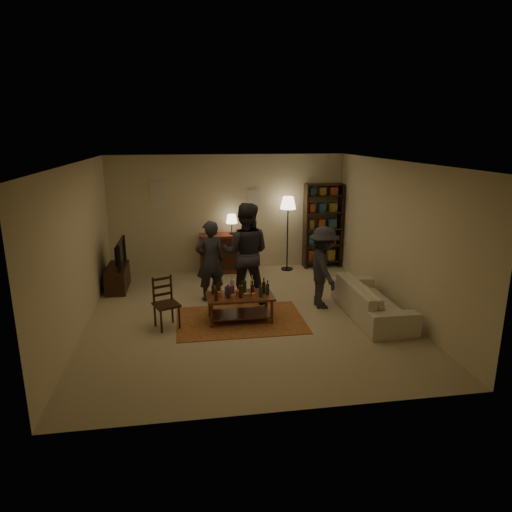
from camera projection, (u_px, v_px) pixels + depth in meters
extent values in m
plane|color=#C6B793|center=(246.00, 315.00, 8.21)|extent=(6.00, 6.00, 0.00)
plane|color=beige|center=(228.00, 213.00, 10.72)|extent=(5.50, 0.00, 5.50)
plane|color=beige|center=(79.00, 248.00, 7.44)|extent=(0.00, 6.00, 6.00)
plane|color=beige|center=(395.00, 236.00, 8.27)|extent=(0.00, 6.00, 6.00)
plane|color=beige|center=(282.00, 304.00, 5.00)|extent=(5.50, 0.00, 5.50)
plane|color=white|center=(245.00, 162.00, 7.51)|extent=(6.00, 6.00, 0.00)
cube|color=beige|center=(158.00, 191.00, 10.31)|extent=(0.35, 0.03, 0.45)
cube|color=beige|center=(254.00, 198.00, 10.70)|extent=(0.30, 0.03, 0.40)
cube|color=maroon|center=(240.00, 320.00, 7.96)|extent=(2.20, 1.50, 0.01)
cube|color=brown|center=(240.00, 296.00, 7.85)|extent=(1.15, 0.64, 0.04)
cube|color=brown|center=(240.00, 314.00, 7.93)|extent=(1.05, 0.54, 0.02)
cylinder|color=brown|center=(212.00, 316.00, 7.59)|extent=(0.05, 0.05, 0.43)
cylinder|color=brown|center=(272.00, 312.00, 7.75)|extent=(0.05, 0.05, 0.43)
cylinder|color=brown|center=(210.00, 306.00, 8.06)|extent=(0.05, 0.05, 0.43)
cylinder|color=brown|center=(266.00, 302.00, 8.23)|extent=(0.05, 0.05, 0.43)
cylinder|color=#C7682E|center=(219.00, 295.00, 7.73)|extent=(0.07, 0.07, 0.10)
cylinder|color=#C7682E|center=(233.00, 297.00, 7.62)|extent=(0.07, 0.07, 0.09)
cylinder|color=#C7682E|center=(241.00, 288.00, 8.01)|extent=(0.07, 0.07, 0.11)
cylinder|color=#C7682E|center=(253.00, 296.00, 7.69)|extent=(0.07, 0.07, 0.09)
cylinder|color=#C7682E|center=(261.00, 288.00, 8.06)|extent=(0.07, 0.07, 0.10)
cylinder|color=#C7682E|center=(238.00, 293.00, 7.83)|extent=(0.06, 0.06, 0.08)
cube|color=#813188|center=(229.00, 290.00, 7.81)|extent=(0.16, 0.13, 0.18)
cylinder|color=gray|center=(247.00, 294.00, 7.84)|extent=(0.12, 0.12, 0.03)
cube|color=black|center=(166.00, 305.00, 7.56)|extent=(0.50, 0.50, 0.04)
cylinder|color=black|center=(161.00, 322.00, 7.41)|extent=(0.04, 0.04, 0.40)
cylinder|color=black|center=(179.00, 318.00, 7.56)|extent=(0.04, 0.04, 0.40)
cylinder|color=black|center=(155.00, 315.00, 7.67)|extent=(0.04, 0.04, 0.40)
cylinder|color=black|center=(172.00, 312.00, 7.82)|extent=(0.04, 0.04, 0.40)
cube|color=black|center=(162.00, 288.00, 7.62)|extent=(0.30, 0.14, 0.46)
cube|color=black|center=(118.00, 278.00, 9.49)|extent=(0.40, 1.00, 0.50)
imported|color=black|center=(117.00, 253.00, 9.35)|extent=(0.13, 0.97, 0.56)
cube|color=maroon|center=(222.00, 253.00, 10.65)|extent=(1.00, 0.48, 0.90)
cube|color=black|center=(223.00, 266.00, 10.48)|extent=(0.92, 0.02, 0.22)
cube|color=black|center=(222.00, 255.00, 10.41)|extent=(0.92, 0.02, 0.22)
cube|color=black|center=(222.00, 244.00, 10.34)|extent=(0.92, 0.02, 0.22)
cylinder|color=black|center=(232.00, 233.00, 10.57)|extent=(0.12, 0.12, 0.04)
cylinder|color=black|center=(232.00, 228.00, 10.54)|extent=(0.02, 0.02, 0.22)
cone|color=#FFE5B2|center=(232.00, 219.00, 10.48)|extent=(0.26, 0.26, 0.20)
cube|color=black|center=(305.00, 227.00, 10.87)|extent=(0.04, 0.34, 2.00)
cube|color=black|center=(340.00, 226.00, 11.00)|extent=(0.04, 0.34, 2.00)
cube|color=black|center=(321.00, 260.00, 11.16)|extent=(0.90, 0.34, 0.03)
cube|color=black|center=(322.00, 245.00, 11.06)|extent=(0.90, 0.34, 0.03)
cube|color=black|center=(323.00, 228.00, 10.95)|extent=(0.90, 0.34, 0.03)
cube|color=black|center=(323.00, 212.00, 10.85)|extent=(0.90, 0.34, 0.03)
cube|color=black|center=(324.00, 195.00, 10.74)|extent=(0.90, 0.34, 0.03)
cube|color=black|center=(324.00, 185.00, 10.68)|extent=(0.90, 0.34, 0.03)
cube|color=#954320|center=(310.00, 255.00, 11.08)|extent=(0.12, 0.22, 0.26)
cube|color=#234F6A|center=(320.00, 255.00, 11.12)|extent=(0.15, 0.22, 0.26)
cube|color=olive|center=(330.00, 254.00, 11.16)|extent=(0.18, 0.22, 0.26)
cube|color=#234F6A|center=(310.00, 240.00, 10.98)|extent=(0.12, 0.22, 0.24)
cube|color=olive|center=(320.00, 239.00, 11.01)|extent=(0.15, 0.22, 0.24)
cube|color=#954320|center=(331.00, 239.00, 11.06)|extent=(0.18, 0.22, 0.24)
cube|color=olive|center=(311.00, 224.00, 10.87)|extent=(0.12, 0.22, 0.22)
cube|color=#954320|center=(321.00, 223.00, 10.91)|extent=(0.15, 0.22, 0.22)
cube|color=#234F6A|center=(332.00, 223.00, 10.95)|extent=(0.18, 0.22, 0.22)
cube|color=#954320|center=(311.00, 207.00, 10.77)|extent=(0.12, 0.22, 0.20)
cube|color=#234F6A|center=(321.00, 207.00, 10.81)|extent=(0.15, 0.22, 0.20)
cube|color=olive|center=(332.00, 207.00, 10.85)|extent=(0.18, 0.22, 0.20)
cube|color=#234F6A|center=(312.00, 191.00, 10.67)|extent=(0.12, 0.22, 0.18)
cube|color=olive|center=(322.00, 191.00, 10.71)|extent=(0.15, 0.22, 0.18)
cube|color=#954320|center=(333.00, 191.00, 10.75)|extent=(0.18, 0.22, 0.18)
cylinder|color=black|center=(287.00, 269.00, 10.94)|extent=(0.28, 0.28, 0.03)
cylinder|color=black|center=(287.00, 238.00, 10.74)|extent=(0.03, 0.03, 1.56)
cone|color=#FFE5B2|center=(288.00, 203.00, 10.52)|extent=(0.36, 0.36, 0.28)
imported|color=beige|center=(372.00, 300.00, 8.08)|extent=(0.81, 2.08, 0.61)
imported|color=#2A2B32|center=(210.00, 261.00, 8.76)|extent=(0.64, 0.49, 1.58)
imported|color=#2A2931|center=(246.00, 253.00, 8.65)|extent=(1.10, 0.95, 1.92)
imported|color=#282830|center=(323.00, 267.00, 8.41)|extent=(0.58, 1.00, 1.54)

